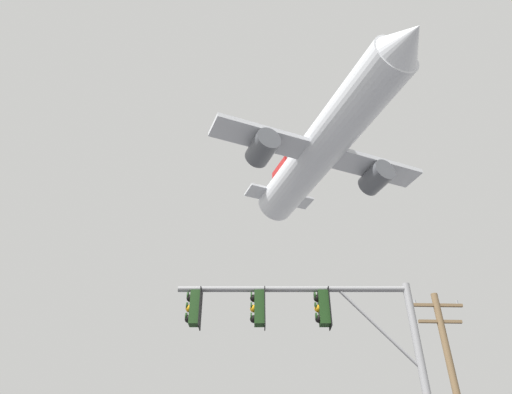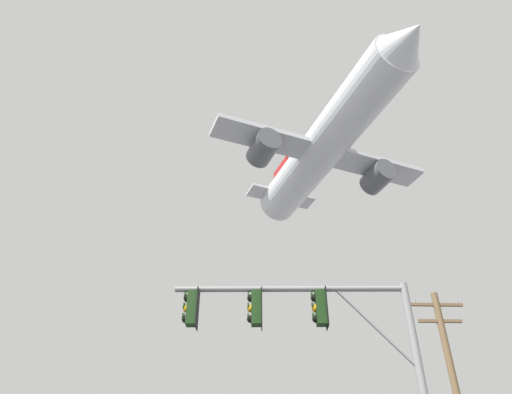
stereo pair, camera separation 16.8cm
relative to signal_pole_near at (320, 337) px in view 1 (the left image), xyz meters
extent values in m
cylinder|color=gray|center=(-0.65, 0.02, 1.26)|extent=(6.08, 0.37, 0.15)
cylinder|color=gray|center=(1.48, -0.05, 0.24)|extent=(1.89, 0.15, 2.10)
cube|color=#193814|center=(-3.20, 0.11, 0.74)|extent=(0.27, 0.33, 0.90)
cylinder|color=#193814|center=(-3.20, 0.11, 1.25)|extent=(0.05, 0.05, 0.12)
cube|color=black|center=(-3.06, 0.11, 0.74)|extent=(0.04, 0.46, 1.04)
sphere|color=black|center=(-3.34, 0.12, 1.01)|extent=(0.20, 0.20, 0.20)
cylinder|color=#193814|center=(-3.41, 0.12, 1.07)|extent=(0.05, 0.21, 0.21)
sphere|color=orange|center=(-3.34, 0.12, 0.73)|extent=(0.20, 0.20, 0.20)
cylinder|color=#193814|center=(-3.41, 0.12, 0.79)|extent=(0.05, 0.21, 0.21)
sphere|color=black|center=(-3.34, 0.12, 0.45)|extent=(0.20, 0.20, 0.20)
cylinder|color=#193814|center=(-3.41, 0.12, 0.51)|extent=(0.05, 0.21, 0.21)
cube|color=#193814|center=(-1.53, 0.05, 0.74)|extent=(0.27, 0.33, 0.90)
cylinder|color=#193814|center=(-1.53, 0.05, 1.25)|extent=(0.05, 0.05, 0.12)
cube|color=black|center=(-1.39, 0.05, 0.74)|extent=(0.04, 0.46, 1.04)
sphere|color=black|center=(-1.67, 0.06, 1.01)|extent=(0.20, 0.20, 0.20)
cylinder|color=#193814|center=(-1.74, 0.06, 1.07)|extent=(0.05, 0.21, 0.21)
sphere|color=orange|center=(-1.67, 0.06, 0.73)|extent=(0.20, 0.20, 0.20)
cylinder|color=#193814|center=(-1.74, 0.06, 0.79)|extent=(0.05, 0.21, 0.21)
sphere|color=black|center=(-1.67, 0.06, 0.45)|extent=(0.20, 0.20, 0.20)
cylinder|color=#193814|center=(-1.74, 0.06, 0.51)|extent=(0.05, 0.21, 0.21)
cube|color=#193814|center=(0.14, -0.01, 0.74)|extent=(0.27, 0.33, 0.90)
cylinder|color=#193814|center=(0.14, -0.01, 1.25)|extent=(0.05, 0.05, 0.12)
cube|color=black|center=(0.28, -0.01, 0.74)|extent=(0.04, 0.46, 1.04)
sphere|color=black|center=(0.00, 0.00, 1.01)|extent=(0.20, 0.20, 0.20)
cylinder|color=#193814|center=(-0.06, 0.00, 1.07)|extent=(0.05, 0.21, 0.21)
sphere|color=orange|center=(0.00, 0.00, 0.73)|extent=(0.20, 0.20, 0.20)
cylinder|color=#193814|center=(-0.06, 0.00, 0.79)|extent=(0.05, 0.21, 0.21)
sphere|color=black|center=(0.00, 0.00, 0.45)|extent=(0.20, 0.20, 0.20)
cylinder|color=#193814|center=(-0.06, 0.00, 0.51)|extent=(0.05, 0.21, 0.21)
cube|color=brown|center=(6.22, 6.82, 3.48)|extent=(2.20, 0.12, 0.12)
cube|color=brown|center=(6.22, 6.82, 2.78)|extent=(1.80, 0.12, 0.12)
cylinder|color=gray|center=(5.32, 6.82, 3.60)|extent=(0.10, 0.10, 0.18)
cylinder|color=gray|center=(7.12, 6.82, 3.60)|extent=(0.10, 0.10, 0.18)
cylinder|color=white|center=(6.37, 25.10, 27.85)|extent=(12.75, 25.15, 4.47)
cone|color=white|center=(11.12, 11.97, 27.85)|extent=(5.04, 4.33, 4.24)
cone|color=white|center=(1.67, 38.10, 27.85)|extent=(4.52, 3.92, 3.80)
cube|color=silver|center=(6.13, 25.76, 27.18)|extent=(23.36, 10.96, 0.50)
cylinder|color=#595B60|center=(12.38, 28.02, 25.84)|extent=(3.50, 4.01, 2.51)
cylinder|color=#595B60|center=(-0.12, 23.50, 25.84)|extent=(3.50, 4.01, 2.51)
cube|color=#B21E1E|center=(2.67, 35.34, 30.37)|extent=(1.64, 3.79, 5.31)
cube|color=silver|center=(2.57, 35.61, 28.27)|extent=(8.73, 5.21, 0.28)
camera|label=1|loc=(-2.03, -11.47, -3.53)|focal=32.33mm
camera|label=2|loc=(-1.86, -11.47, -3.53)|focal=32.33mm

